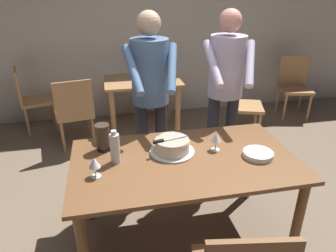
% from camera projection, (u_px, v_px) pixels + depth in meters
% --- Properties ---
extents(ground_plane, '(14.00, 14.00, 0.00)m').
position_uv_depth(ground_plane, '(183.00, 236.00, 2.56)').
color(ground_plane, '#7A6651').
extents(back_wall, '(10.00, 0.12, 2.70)m').
position_uv_depth(back_wall, '(137.00, 25.00, 4.47)').
color(back_wall, beige).
rests_on(back_wall, ground_plane).
extents(main_dining_table, '(1.63, 0.93, 0.75)m').
position_uv_depth(main_dining_table, '(184.00, 171.00, 2.29)').
color(main_dining_table, brown).
rests_on(main_dining_table, ground_plane).
extents(cake_on_platter, '(0.34, 0.34, 0.11)m').
position_uv_depth(cake_on_platter, '(172.00, 146.00, 2.31)').
color(cake_on_platter, silver).
rests_on(cake_on_platter, main_dining_table).
extents(cake_knife, '(0.27, 0.08, 0.02)m').
position_uv_depth(cake_knife, '(163.00, 140.00, 2.25)').
color(cake_knife, silver).
rests_on(cake_knife, cake_on_platter).
extents(plate_stack, '(0.22, 0.22, 0.04)m').
position_uv_depth(plate_stack, '(258.00, 154.00, 2.26)').
color(plate_stack, white).
rests_on(plate_stack, main_dining_table).
extents(wine_glass_near, '(0.08, 0.08, 0.14)m').
position_uv_depth(wine_glass_near, '(216.00, 138.00, 2.32)').
color(wine_glass_near, silver).
rests_on(wine_glass_near, main_dining_table).
extents(wine_glass_far, '(0.08, 0.08, 0.14)m').
position_uv_depth(wine_glass_far, '(94.00, 163.00, 1.99)').
color(wine_glass_far, silver).
rests_on(wine_glass_far, main_dining_table).
extents(water_bottle, '(0.07, 0.07, 0.25)m').
position_uv_depth(water_bottle, '(115.00, 148.00, 2.15)').
color(water_bottle, silver).
rests_on(water_bottle, main_dining_table).
extents(hurricane_lamp, '(0.11, 0.11, 0.21)m').
position_uv_depth(hurricane_lamp, '(103.00, 137.00, 2.32)').
color(hurricane_lamp, black).
rests_on(hurricane_lamp, main_dining_table).
extents(person_cutting_cake, '(0.47, 0.56, 1.72)m').
position_uv_depth(person_cutting_cake, '(151.00, 89.00, 2.68)').
color(person_cutting_cake, '#2D2D38').
rests_on(person_cutting_cake, ground_plane).
extents(person_standing_beside, '(0.46, 0.57, 1.72)m').
position_uv_depth(person_standing_beside, '(226.00, 83.00, 2.83)').
color(person_standing_beside, '#2D2D38').
rests_on(person_standing_beside, ground_plane).
extents(background_table, '(1.00, 0.70, 0.74)m').
position_uv_depth(background_table, '(143.00, 91.00, 4.17)').
color(background_table, tan).
rests_on(background_table, ground_plane).
extents(background_chair_0, '(0.51, 0.51, 0.90)m').
position_uv_depth(background_chair_0, '(75.00, 111.00, 3.76)').
color(background_chair_0, tan).
rests_on(background_chair_0, ground_plane).
extents(background_chair_1, '(0.53, 0.53, 0.90)m').
position_uv_depth(background_chair_1, '(31.00, 97.00, 4.20)').
color(background_chair_1, tan).
rests_on(background_chair_1, ground_plane).
extents(background_chair_2, '(0.56, 0.56, 0.90)m').
position_uv_depth(background_chair_2, '(240.00, 102.00, 4.04)').
color(background_chair_2, tan).
rests_on(background_chair_2, ground_plane).
extents(background_chair_3, '(0.52, 0.52, 0.90)m').
position_uv_depth(background_chair_3, '(294.00, 84.00, 4.74)').
color(background_chair_3, tan).
rests_on(background_chair_3, ground_plane).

